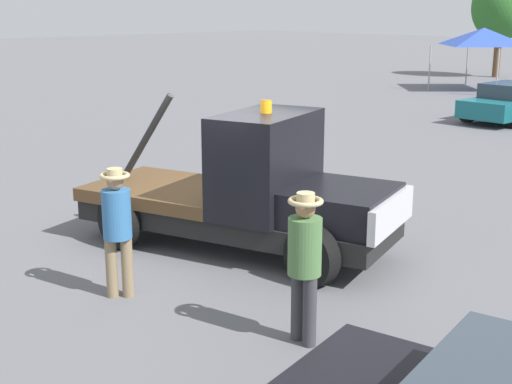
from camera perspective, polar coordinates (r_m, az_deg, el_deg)
ground_plane at (r=12.00m, az=-1.67°, el=-4.43°), size 160.00×160.00×0.00m
tow_truck at (r=11.56m, az=-0.28°, el=-0.17°), size 5.66×3.36×2.51m
person_near_truck at (r=8.35m, az=3.91°, el=-5.13°), size 0.41×0.41×1.86m
person_at_hood at (r=9.85m, az=-11.05°, el=-2.40°), size 0.41×0.41×1.83m
canopy_tent_blue at (r=36.27m, az=17.75°, el=11.76°), size 3.57×3.57×2.95m
tree_left at (r=43.46m, az=19.02°, el=13.80°), size 3.24×3.24×5.79m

